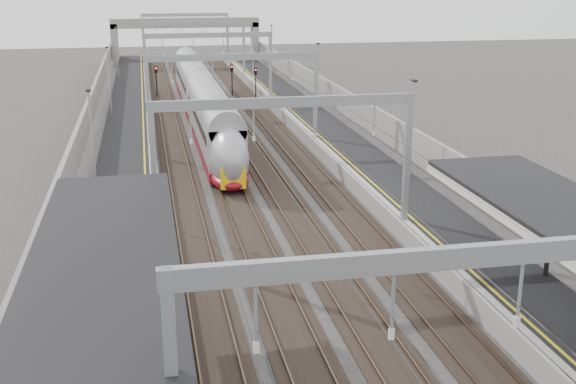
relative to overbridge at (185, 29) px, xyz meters
name	(u,v)px	position (x,y,z in m)	size (l,w,h in m)	color
platform_left	(129,143)	(-8.00, -55.00, -4.81)	(4.00, 120.00, 1.00)	black
platform_right	(327,135)	(8.00, -55.00, -4.81)	(4.00, 120.00, 1.00)	black
tracks	(230,144)	(0.00, -55.00, -5.26)	(11.40, 140.00, 0.20)	black
overhead_line	(219,59)	(0.00, -48.38, 0.83)	(13.00, 140.00, 6.60)	gray
canopy_left	(90,364)	(-8.02, -97.01, -0.22)	(4.40, 30.00, 4.24)	black
overbridge	(185,29)	(0.00, 0.00, 0.00)	(22.00, 2.20, 6.90)	gray
wall_left	(85,131)	(-11.20, -55.00, -3.71)	(0.30, 120.00, 3.20)	gray
wall_right	(364,120)	(11.20, -55.00, -3.71)	(0.30, 120.00, 3.20)	gray
train	(204,107)	(-1.50, -48.09, -3.36)	(2.49, 45.35, 3.94)	maroon
signal_green	(156,76)	(-5.20, -30.12, -2.89)	(0.32, 0.32, 3.48)	black
signal_red_near	(232,74)	(3.20, -30.45, -2.89)	(0.32, 0.32, 3.48)	black
signal_red_far	(256,77)	(5.40, -33.64, -2.89)	(0.32, 0.32, 3.48)	black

